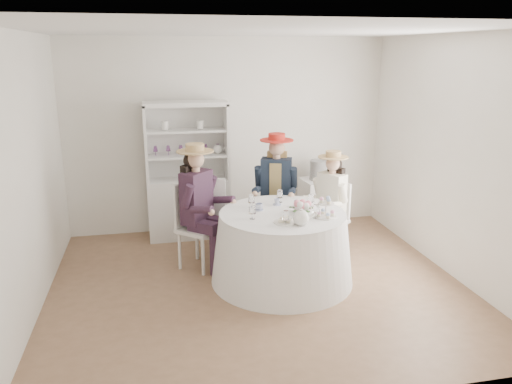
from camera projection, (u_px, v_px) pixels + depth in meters
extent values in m
plane|color=brown|center=(258.00, 285.00, 5.54)|extent=(4.50, 4.50, 0.00)
plane|color=white|center=(258.00, 30.00, 4.80)|extent=(4.50, 4.50, 0.00)
plane|color=silver|center=(228.00, 136.00, 7.05)|extent=(4.50, 0.00, 4.50)
plane|color=silver|center=(321.00, 233.00, 3.28)|extent=(4.50, 0.00, 4.50)
plane|color=silver|center=(26.00, 178.00, 4.72)|extent=(0.00, 4.50, 4.50)
plane|color=silver|center=(453.00, 158.00, 5.61)|extent=(0.00, 4.50, 4.50)
cone|color=white|center=(282.00, 248.00, 5.57)|extent=(1.59, 1.59, 0.78)
cylinder|color=white|center=(283.00, 214.00, 5.46)|extent=(1.39, 1.39, 0.02)
cube|color=silver|center=(189.00, 208.00, 6.90)|extent=(1.12, 0.47, 0.83)
cube|color=silver|center=(186.00, 140.00, 6.83)|extent=(1.11, 0.09, 1.01)
cube|color=silver|center=(185.00, 104.00, 6.51)|extent=(1.12, 0.47, 0.06)
cube|color=silver|center=(146.00, 144.00, 6.55)|extent=(0.06, 0.42, 1.01)
cube|color=silver|center=(226.00, 141.00, 6.76)|extent=(0.06, 0.42, 1.01)
cube|color=silver|center=(187.00, 156.00, 6.70)|extent=(1.05, 0.42, 0.03)
cube|color=silver|center=(186.00, 130.00, 6.61)|extent=(1.05, 0.42, 0.03)
sphere|color=white|center=(218.00, 149.00, 6.76)|extent=(0.13, 0.13, 0.13)
cube|color=silver|center=(318.00, 204.00, 7.23)|extent=(0.52, 0.52, 0.74)
cylinder|color=black|center=(320.00, 170.00, 7.09)|extent=(0.37, 0.37, 0.28)
cube|color=silver|center=(199.00, 229.00, 5.89)|extent=(0.60, 0.60, 0.04)
cylinder|color=silver|center=(203.00, 256.00, 5.73)|extent=(0.04, 0.04, 0.47)
cylinder|color=silver|center=(220.00, 247.00, 6.01)|extent=(0.04, 0.04, 0.47)
cylinder|color=silver|center=(180.00, 251.00, 5.89)|extent=(0.04, 0.04, 0.47)
cylinder|color=silver|center=(197.00, 241.00, 6.18)|extent=(0.04, 0.04, 0.47)
cube|color=silver|center=(185.00, 204.00, 5.90)|extent=(0.29, 0.32, 0.53)
cube|color=black|center=(197.00, 197.00, 5.79)|extent=(0.41, 0.43, 0.62)
cube|color=black|center=(203.00, 227.00, 5.72)|extent=(0.36, 0.34, 0.13)
cylinder|color=black|center=(214.00, 255.00, 5.74)|extent=(0.11, 0.11, 0.49)
cylinder|color=black|center=(188.00, 196.00, 5.57)|extent=(0.20, 0.19, 0.29)
cube|color=black|center=(213.00, 222.00, 5.88)|extent=(0.36, 0.34, 0.13)
cylinder|color=black|center=(224.00, 249.00, 5.90)|extent=(0.11, 0.11, 0.49)
cylinder|color=black|center=(210.00, 187.00, 5.93)|extent=(0.20, 0.19, 0.29)
cylinder|color=#D8A889|center=(196.00, 169.00, 5.70)|extent=(0.10, 0.10, 0.09)
sphere|color=#D8A889|center=(195.00, 159.00, 5.67)|extent=(0.20, 0.20, 0.20)
sphere|color=black|center=(192.00, 160.00, 5.70)|extent=(0.20, 0.20, 0.20)
cube|color=black|center=(190.00, 181.00, 5.78)|extent=(0.23, 0.25, 0.40)
cylinder|color=tan|center=(195.00, 151.00, 5.64)|extent=(0.43, 0.43, 0.01)
cylinder|color=tan|center=(195.00, 148.00, 5.63)|extent=(0.21, 0.21, 0.09)
cube|color=silver|center=(276.00, 211.00, 6.53)|extent=(0.55, 0.55, 0.04)
cylinder|color=silver|center=(261.00, 233.00, 6.46)|extent=(0.04, 0.04, 0.47)
cylinder|color=silver|center=(287.00, 234.00, 6.41)|extent=(0.04, 0.04, 0.47)
cylinder|color=silver|center=(264.00, 224.00, 6.79)|extent=(0.04, 0.04, 0.47)
cylinder|color=silver|center=(289.00, 225.00, 6.74)|extent=(0.04, 0.04, 0.47)
cube|color=silver|center=(277.00, 186.00, 6.64)|extent=(0.39, 0.17, 0.53)
cube|color=#182231|center=(276.00, 182.00, 6.45)|extent=(0.43, 0.33, 0.62)
cube|color=tan|center=(276.00, 182.00, 6.45)|extent=(0.22, 0.27, 0.53)
cube|color=#182231|center=(267.00, 208.00, 6.40)|extent=(0.25, 0.39, 0.13)
cylinder|color=#182231|center=(266.00, 235.00, 6.35)|extent=(0.11, 0.11, 0.49)
cylinder|color=#182231|center=(259.00, 176.00, 6.41)|extent=(0.15, 0.21, 0.29)
cube|color=#182231|center=(282.00, 208.00, 6.37)|extent=(0.25, 0.39, 0.13)
cylinder|color=#182231|center=(281.00, 236.00, 6.32)|extent=(0.11, 0.11, 0.49)
cylinder|color=#182231|center=(293.00, 178.00, 6.35)|extent=(0.15, 0.21, 0.29)
cylinder|color=#D8A889|center=(276.00, 157.00, 6.36)|extent=(0.10, 0.10, 0.09)
sphere|color=#D8A889|center=(277.00, 148.00, 6.32)|extent=(0.20, 0.20, 0.20)
sphere|color=tan|center=(277.00, 148.00, 6.37)|extent=(0.20, 0.20, 0.20)
cube|color=tan|center=(277.00, 167.00, 6.48)|extent=(0.27, 0.17, 0.41)
cylinder|color=red|center=(277.00, 140.00, 6.30)|extent=(0.43, 0.43, 0.01)
cylinder|color=red|center=(277.00, 137.00, 6.29)|extent=(0.21, 0.21, 0.09)
cube|color=silver|center=(330.00, 221.00, 6.33)|extent=(0.52, 0.52, 0.04)
cylinder|color=silver|center=(312.00, 237.00, 6.39)|extent=(0.03, 0.03, 0.41)
cylinder|color=silver|center=(331.00, 243.00, 6.18)|extent=(0.03, 0.03, 0.41)
cylinder|color=silver|center=(327.00, 231.00, 6.59)|extent=(0.03, 0.03, 0.41)
cylinder|color=silver|center=(346.00, 237.00, 6.38)|extent=(0.03, 0.03, 0.41)
cube|color=silver|center=(339.00, 199.00, 6.37)|extent=(0.21, 0.32, 0.47)
cube|color=white|center=(332.00, 195.00, 6.25)|extent=(0.34, 0.39, 0.55)
cube|color=white|center=(319.00, 216.00, 6.29)|extent=(0.34, 0.27, 0.11)
cylinder|color=white|center=(311.00, 240.00, 6.28)|extent=(0.09, 0.09, 0.43)
cylinder|color=white|center=(318.00, 187.00, 6.34)|extent=(0.18, 0.16, 0.26)
cube|color=white|center=(329.00, 219.00, 6.18)|extent=(0.34, 0.27, 0.11)
cylinder|color=white|center=(322.00, 243.00, 6.17)|extent=(0.09, 0.09, 0.43)
cylinder|color=white|center=(343.00, 193.00, 6.07)|extent=(0.18, 0.16, 0.26)
cylinder|color=#D8A889|center=(333.00, 172.00, 6.17)|extent=(0.08, 0.08, 0.08)
sphere|color=#D8A889|center=(333.00, 164.00, 6.14)|extent=(0.18, 0.18, 0.18)
sphere|color=black|center=(335.00, 164.00, 6.17)|extent=(0.18, 0.18, 0.18)
cube|color=black|center=(336.00, 181.00, 6.25)|extent=(0.18, 0.23, 0.36)
cylinder|color=tan|center=(333.00, 157.00, 6.12)|extent=(0.38, 0.38, 0.01)
cylinder|color=tan|center=(333.00, 154.00, 6.11)|extent=(0.19, 0.19, 0.08)
cube|color=silver|center=(212.00, 217.00, 6.33)|extent=(0.52, 0.52, 0.04)
cylinder|color=silver|center=(227.00, 230.00, 6.55)|extent=(0.04, 0.04, 0.47)
cylinder|color=silver|center=(201.00, 230.00, 6.57)|extent=(0.04, 0.04, 0.47)
cylinder|color=silver|center=(224.00, 240.00, 6.23)|extent=(0.04, 0.04, 0.47)
cylinder|color=silver|center=(197.00, 239.00, 6.24)|extent=(0.04, 0.04, 0.47)
cube|color=silver|center=(209.00, 200.00, 6.07)|extent=(0.40, 0.14, 0.53)
imported|color=white|center=(259.00, 207.00, 5.54)|extent=(0.11, 0.11, 0.07)
imported|color=white|center=(277.00, 202.00, 5.73)|extent=(0.08, 0.08, 0.06)
imported|color=white|center=(297.00, 204.00, 5.67)|extent=(0.10, 0.10, 0.06)
imported|color=white|center=(302.00, 210.00, 5.46)|extent=(0.23, 0.23, 0.05)
sphere|color=pink|center=(307.00, 205.00, 5.43)|extent=(0.07, 0.07, 0.07)
sphere|color=white|center=(305.00, 204.00, 5.46)|extent=(0.07, 0.07, 0.07)
sphere|color=pink|center=(302.00, 203.00, 5.48)|extent=(0.07, 0.07, 0.07)
sphere|color=white|center=(299.00, 203.00, 5.48)|extent=(0.07, 0.07, 0.07)
sphere|color=pink|center=(297.00, 204.00, 5.46)|extent=(0.07, 0.07, 0.07)
sphere|color=white|center=(296.00, 205.00, 5.43)|extent=(0.07, 0.07, 0.07)
sphere|color=pink|center=(297.00, 206.00, 5.39)|extent=(0.07, 0.07, 0.07)
sphere|color=white|center=(299.00, 206.00, 5.37)|extent=(0.07, 0.07, 0.07)
sphere|color=pink|center=(303.00, 207.00, 5.36)|extent=(0.07, 0.07, 0.07)
sphere|color=white|center=(306.00, 206.00, 5.37)|extent=(0.07, 0.07, 0.07)
sphere|color=pink|center=(307.00, 206.00, 5.40)|extent=(0.07, 0.07, 0.07)
sphere|color=white|center=(301.00, 218.00, 5.06)|extent=(0.17, 0.17, 0.17)
cylinder|color=white|center=(311.00, 216.00, 5.08)|extent=(0.10, 0.03, 0.08)
cylinder|color=white|center=(301.00, 210.00, 5.04)|extent=(0.04, 0.04, 0.02)
cylinder|color=white|center=(285.00, 222.00, 5.14)|extent=(0.23, 0.23, 0.01)
cube|color=beige|center=(281.00, 221.00, 5.11)|extent=(0.05, 0.04, 0.03)
cube|color=beige|center=(285.00, 219.00, 5.14)|extent=(0.06, 0.05, 0.03)
cube|color=beige|center=(289.00, 219.00, 5.16)|extent=(0.06, 0.06, 0.03)
cube|color=beige|center=(282.00, 218.00, 5.17)|extent=(0.06, 0.06, 0.03)
cube|color=beige|center=(288.00, 221.00, 5.11)|extent=(0.06, 0.06, 0.03)
cylinder|color=white|center=(325.00, 217.00, 5.31)|extent=(0.23, 0.23, 0.01)
cylinder|color=white|center=(326.00, 210.00, 5.29)|extent=(0.02, 0.02, 0.15)
cylinder|color=white|center=(326.00, 203.00, 5.27)|extent=(0.17, 0.17, 0.01)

